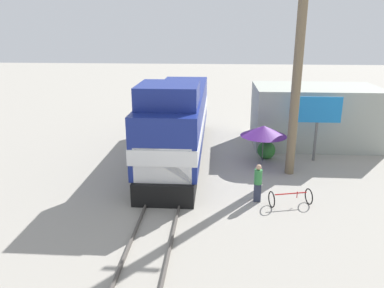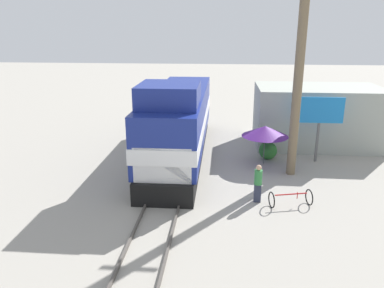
% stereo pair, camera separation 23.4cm
% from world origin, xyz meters
% --- Properties ---
extents(ground_plane, '(120.00, 120.00, 0.00)m').
position_xyz_m(ground_plane, '(0.00, 0.00, 0.00)').
color(ground_plane, gray).
extents(rail_near, '(0.08, 33.46, 0.15)m').
position_xyz_m(rail_near, '(-0.72, 0.00, 0.07)').
color(rail_near, '#4C4742').
rests_on(rail_near, ground_plane).
extents(rail_far, '(0.08, 33.46, 0.15)m').
position_xyz_m(rail_far, '(0.72, 0.00, 0.07)').
color(rail_far, '#4C4742').
rests_on(rail_far, ground_plane).
extents(locomotive, '(2.96, 13.61, 4.88)m').
position_xyz_m(locomotive, '(0.00, 1.95, 2.08)').
color(locomotive, black).
rests_on(locomotive, ground_plane).
extents(utility_pole, '(1.80, 0.46, 9.93)m').
position_xyz_m(utility_pole, '(6.09, 0.00, 5.01)').
color(utility_pole, '#726047').
rests_on(utility_pole, ground_plane).
extents(vendor_umbrella, '(2.54, 2.54, 2.21)m').
position_xyz_m(vendor_umbrella, '(4.81, 1.30, 1.92)').
color(vendor_umbrella, '#4C4C4C').
rests_on(vendor_umbrella, ground_plane).
extents(billboard_sign, '(2.55, 0.12, 3.71)m').
position_xyz_m(billboard_sign, '(7.83, 2.04, 2.80)').
color(billboard_sign, '#595959').
rests_on(billboard_sign, ground_plane).
extents(shrub_cluster, '(1.04, 1.04, 1.04)m').
position_xyz_m(shrub_cluster, '(5.14, 2.19, 0.52)').
color(shrub_cluster, '#2D722D').
rests_on(shrub_cluster, ground_plane).
extents(person_bystander, '(0.34, 0.34, 1.72)m').
position_xyz_m(person_bystander, '(4.08, -3.48, 0.93)').
color(person_bystander, '#2D3347').
rests_on(person_bystander, ground_plane).
extents(bicycle, '(1.86, 1.10, 0.71)m').
position_xyz_m(bicycle, '(5.45, -3.81, 0.36)').
color(bicycle, black).
rests_on(bicycle, ground_plane).
extents(building_block_distant, '(7.76, 4.64, 3.75)m').
position_xyz_m(building_block_distant, '(8.53, 5.48, 1.87)').
color(building_block_distant, '#999E93').
rests_on(building_block_distant, ground_plane).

